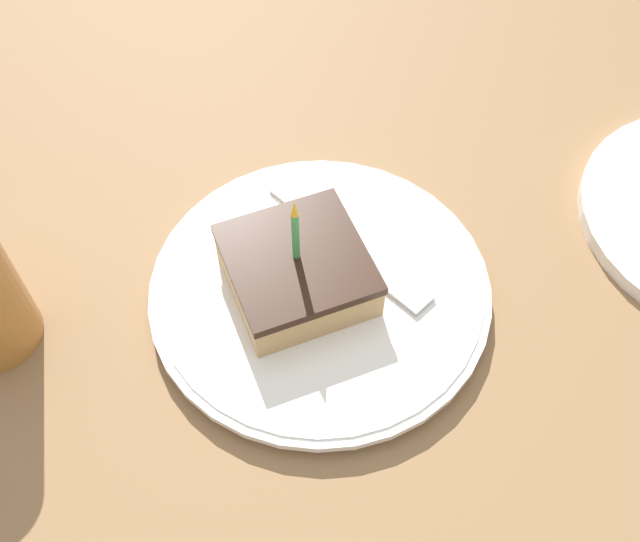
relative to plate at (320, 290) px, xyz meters
name	(u,v)px	position (x,y,z in m)	size (l,w,h in m)	color
ground_plane	(292,324)	(0.01, -0.03, -0.03)	(2.40, 2.40, 0.04)	olive
plate	(320,290)	(0.00, 0.00, 0.00)	(0.29, 0.29, 0.02)	white
cake_slice	(297,270)	(-0.01, -0.02, 0.03)	(0.11, 0.11, 0.11)	tan
fork	(357,253)	(-0.02, 0.04, 0.01)	(0.18, 0.09, 0.00)	#B2B2B7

